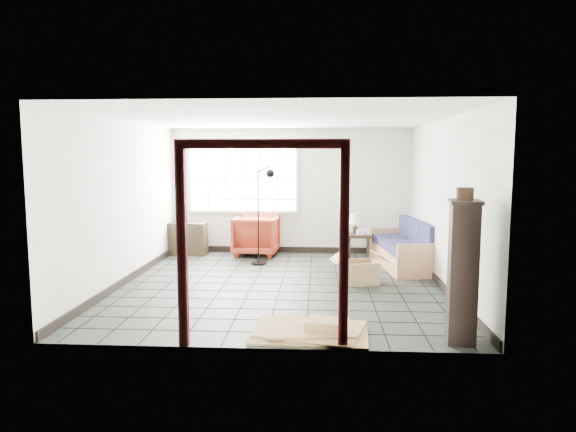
# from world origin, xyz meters

# --- Properties ---
(ground) EXTENTS (5.50, 5.50, 0.00)m
(ground) POSITION_xyz_m (0.00, 0.00, 0.00)
(ground) COLOR black
(ground) RESTS_ON ground
(room_shell) EXTENTS (5.02, 5.52, 2.61)m
(room_shell) POSITION_xyz_m (0.00, 0.03, 1.68)
(room_shell) COLOR silver
(room_shell) RESTS_ON ground
(window_panel) EXTENTS (2.32, 0.08, 1.52)m
(window_panel) POSITION_xyz_m (-1.00, 2.70, 1.60)
(window_panel) COLOR silver
(window_panel) RESTS_ON ground
(doorway_trim) EXTENTS (1.80, 0.08, 2.20)m
(doorway_trim) POSITION_xyz_m (0.00, -2.70, 1.38)
(doorway_trim) COLOR #350C0C
(doorway_trim) RESTS_ON ground
(futon_sofa) EXTENTS (0.98, 2.04, 0.87)m
(futon_sofa) POSITION_xyz_m (2.18, 1.42, 0.31)
(futon_sofa) COLOR #B27450
(futon_sofa) RESTS_ON ground
(armchair) EXTENTS (0.93, 0.88, 0.89)m
(armchair) POSITION_xyz_m (-0.69, 2.40, 0.45)
(armchair) COLOR maroon
(armchair) RESTS_ON ground
(side_table) EXTENTS (0.48, 0.48, 0.51)m
(side_table) POSITION_xyz_m (1.38, 2.08, 0.42)
(side_table) COLOR black
(side_table) RESTS_ON ground
(table_lamp) EXTENTS (0.35, 0.35, 0.41)m
(table_lamp) POSITION_xyz_m (1.30, 2.09, 0.79)
(table_lamp) COLOR black
(table_lamp) RESTS_ON side_table
(projector) EXTENTS (0.30, 0.26, 0.09)m
(projector) POSITION_xyz_m (1.44, 2.06, 0.55)
(projector) COLOR silver
(projector) RESTS_ON side_table
(floor_lamp) EXTENTS (0.50, 0.41, 1.87)m
(floor_lamp) POSITION_xyz_m (-0.43, 1.43, 1.00)
(floor_lamp) COLOR black
(floor_lamp) RESTS_ON ground
(console_shelf) EXTENTS (0.88, 0.41, 0.67)m
(console_shelf) POSITION_xyz_m (-2.15, 2.36, 0.33)
(console_shelf) COLOR black
(console_shelf) RESTS_ON ground
(tall_shelf) EXTENTS (0.39, 0.47, 1.56)m
(tall_shelf) POSITION_xyz_m (2.15, -2.40, 0.79)
(tall_shelf) COLOR black
(tall_shelf) RESTS_ON ground
(pot) EXTENTS (0.20, 0.20, 0.13)m
(pot) POSITION_xyz_m (2.14, -2.40, 1.63)
(pot) COLOR black
(pot) RESTS_ON tall_shelf
(open_box) EXTENTS (0.96, 0.62, 0.50)m
(open_box) POSITION_xyz_m (1.24, 0.15, 0.18)
(open_box) COLOR olive
(open_box) RESTS_ON ground
(cardboard_pile) EXTENTS (1.37, 1.12, 0.19)m
(cardboard_pile) POSITION_xyz_m (0.52, -2.26, 0.05)
(cardboard_pile) COLOR olive
(cardboard_pile) RESTS_ON ground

